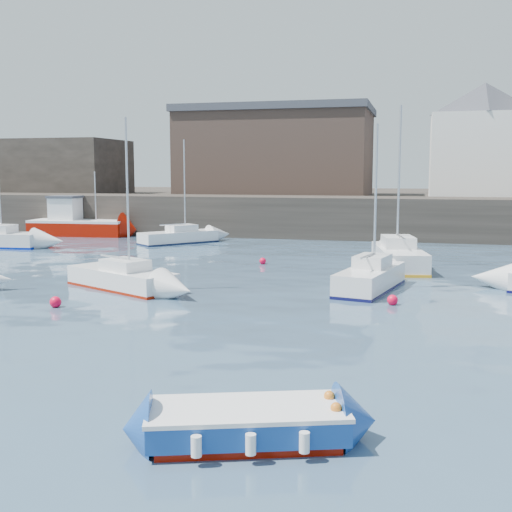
% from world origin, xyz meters
% --- Properties ---
extents(water, '(220.00, 220.00, 0.00)m').
position_xyz_m(water, '(0.00, 0.00, 0.00)').
color(water, '#2D4760').
rests_on(water, ground).
extents(quay_wall, '(90.00, 5.00, 3.00)m').
position_xyz_m(quay_wall, '(0.00, 35.00, 1.50)').
color(quay_wall, '#28231E').
rests_on(quay_wall, ground).
extents(land_strip, '(90.00, 32.00, 2.80)m').
position_xyz_m(land_strip, '(0.00, 53.00, 1.40)').
color(land_strip, '#28231E').
rests_on(land_strip, ground).
extents(bldg_east_d, '(11.14, 11.14, 8.95)m').
position_xyz_m(bldg_east_d, '(11.00, 41.50, 7.36)').
color(bldg_east_d, white).
rests_on(bldg_east_d, land_strip).
extents(warehouse, '(16.40, 10.40, 7.60)m').
position_xyz_m(warehouse, '(-6.00, 43.00, 6.62)').
color(warehouse, '#3D2D26').
rests_on(warehouse, land_strip).
extents(bldg_west, '(14.00, 8.00, 5.00)m').
position_xyz_m(bldg_west, '(-28.00, 42.00, 5.30)').
color(bldg_west, '#353028').
rests_on(bldg_west, land_strip).
extents(blue_dinghy, '(3.88, 2.63, 0.68)m').
position_xyz_m(blue_dinghy, '(3.39, -2.00, 0.38)').
color(blue_dinghy, '#950F02').
rests_on(blue_dinghy, ground).
extents(fishing_boat, '(7.53, 3.28, 4.87)m').
position_xyz_m(fishing_boat, '(-19.18, 31.48, 0.94)').
color(fishing_boat, '#950F02').
rests_on(fishing_boat, ground).
extents(sailboat_b, '(5.64, 4.04, 7.01)m').
position_xyz_m(sailboat_b, '(-5.64, 11.53, 0.46)').
color(sailboat_b, white).
rests_on(sailboat_b, ground).
extents(sailboat_c, '(2.71, 5.38, 6.78)m').
position_xyz_m(sailboat_c, '(4.41, 13.78, 0.52)').
color(sailboat_c, white).
rests_on(sailboat_c, ground).
extents(sailboat_f, '(3.16, 6.55, 8.17)m').
position_xyz_m(sailboat_f, '(5.33, 20.43, 0.57)').
color(sailboat_f, white).
rests_on(sailboat_f, ground).
extents(sailboat_h, '(4.81, 5.30, 7.00)m').
position_xyz_m(sailboat_h, '(-9.58, 28.28, 0.46)').
color(sailboat_h, white).
rests_on(sailboat_h, ground).
extents(buoy_near, '(0.41, 0.41, 0.41)m').
position_xyz_m(buoy_near, '(-6.32, 7.56, 0.00)').
color(buoy_near, '#FF0832').
rests_on(buoy_near, ground).
extents(buoy_mid, '(0.39, 0.39, 0.39)m').
position_xyz_m(buoy_mid, '(5.43, 10.97, 0.00)').
color(buoy_mid, '#FF0832').
rests_on(buoy_mid, ground).
extents(buoy_far, '(0.35, 0.35, 0.35)m').
position_xyz_m(buoy_far, '(-1.68, 20.03, 0.00)').
color(buoy_far, '#FF0832').
rests_on(buoy_far, ground).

